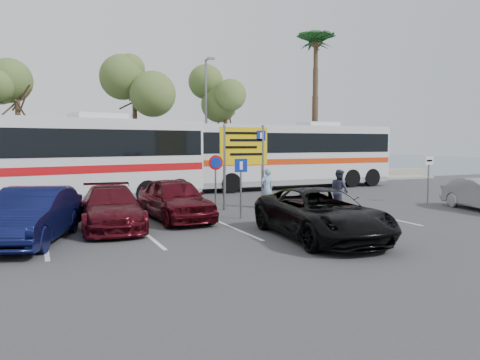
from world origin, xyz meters
name	(u,v)px	position (x,y,z in m)	size (l,w,h in m)	color
ground	(255,222)	(0.00, 0.00, 0.00)	(120.00, 120.00, 0.00)	#37373A
kerb_strip	(160,186)	(0.00, 14.00, 0.07)	(44.00, 2.40, 0.15)	gray
seawall	(153,180)	(0.00, 16.00, 0.30)	(48.00, 0.80, 0.60)	gray
sea	(86,161)	(0.00, 60.00, 0.01)	(140.00, 140.00, 0.00)	#415C69
tree_left	(17,86)	(-8.00, 14.00, 6.00)	(3.20, 3.20, 7.20)	#382619
tree_mid	(134,80)	(-1.50, 14.00, 6.65)	(3.20, 3.20, 8.00)	#382619
tree_right	(225,92)	(4.50, 14.00, 6.17)	(3.20, 3.20, 7.40)	#382619
palm_tree	(316,44)	(11.50, 14.00, 9.87)	(4.80, 4.80, 11.20)	#382619
street_lamp_right	(207,115)	(3.00, 13.52, 4.60)	(0.45, 1.15, 8.01)	slate
direction_sign	(244,152)	(1.00, 3.20, 2.43)	(2.20, 0.12, 3.60)	slate
sign_no_stop	(216,174)	(-0.60, 2.38, 1.58)	(0.60, 0.08, 2.35)	slate
sign_parking	(241,180)	(-0.20, 0.79, 1.47)	(0.50, 0.07, 2.25)	slate
sign_taxi	(429,173)	(9.80, 1.49, 1.42)	(0.50, 0.07, 2.20)	slate
lane_markings	(237,228)	(-1.14, -1.00, 0.00)	(12.02, 4.20, 0.01)	silver
coach_bus_left	(53,164)	(-6.50, 6.50, 1.93)	(13.62, 5.53, 4.15)	silver
coach_bus_right	(291,157)	(7.50, 10.50, 1.92)	(13.32, 3.01, 4.14)	silver
car_blue	(32,216)	(-7.33, -0.68, 0.79)	(1.66, 4.77, 1.57)	#0D123F
car_maroon	(111,207)	(-4.93, 0.75, 0.70)	(1.96, 4.82, 1.40)	#4E0D16
car_red	(175,199)	(-2.53, 1.50, 0.78)	(1.84, 4.57, 1.56)	#4D0B13
suv_black	(321,214)	(0.50, -3.50, 0.74)	(2.47, 5.35, 1.49)	black
pedestrian_near	(267,188)	(2.00, 2.97, 0.87)	(0.63, 0.41, 1.73)	#86A4C3
pedestrian_far	(339,190)	(4.38, 1.00, 0.87)	(0.84, 0.66, 1.74)	#2F3246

